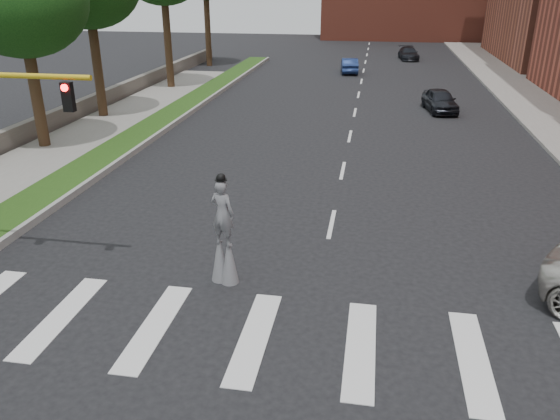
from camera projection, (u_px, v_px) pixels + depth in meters
name	position (u px, v px, depth m)	size (l,w,h in m)	color
ground_plane	(301.00, 369.00, 12.24)	(160.00, 160.00, 0.00)	black
grass_median	(154.00, 125.00, 32.14)	(2.00, 60.00, 0.25)	#1E4012
median_curb	(171.00, 126.00, 31.97)	(0.20, 60.00, 0.28)	gray
sidewalk_left	(0.00, 180.00, 23.56)	(4.00, 60.00, 0.18)	gray
stone_wall	(83.00, 107.00, 34.66)	(0.50, 56.00, 1.10)	#5C564E
stilt_performer	(224.00, 238.00, 15.30)	(0.83, 0.66, 3.29)	#352315
car_near	(440.00, 100.00, 35.82)	(1.72, 4.26, 1.45)	black
car_mid	(349.00, 65.00, 50.63)	(1.45, 4.16, 1.37)	navy
car_far	(409.00, 53.00, 59.05)	(1.82, 4.48, 1.30)	black
tree_2	(20.00, 1.00, 25.41)	(6.22, 6.22, 9.83)	#352315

